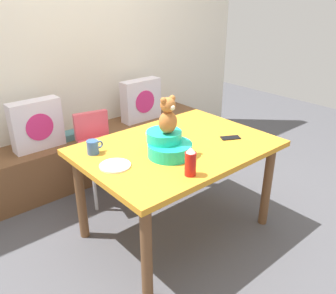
# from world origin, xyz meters

# --- Properties ---
(ground_plane) EXTENTS (8.00, 8.00, 0.00)m
(ground_plane) POSITION_xyz_m (0.00, 0.00, 0.00)
(ground_plane) COLOR #4C4C51
(back_wall) EXTENTS (4.40, 0.10, 2.60)m
(back_wall) POSITION_xyz_m (0.00, 1.51, 1.30)
(back_wall) COLOR silver
(back_wall) RESTS_ON ground_plane
(window_bench) EXTENTS (2.60, 0.44, 0.46)m
(window_bench) POSITION_xyz_m (0.00, 1.24, 0.23)
(window_bench) COLOR brown
(window_bench) RESTS_ON ground_plane
(pillow_floral_left) EXTENTS (0.44, 0.15, 0.44)m
(pillow_floral_left) POSITION_xyz_m (-0.55, 1.22, 0.68)
(pillow_floral_left) COLOR silver
(pillow_floral_left) RESTS_ON window_bench
(pillow_floral_right) EXTENTS (0.44, 0.15, 0.44)m
(pillow_floral_right) POSITION_xyz_m (0.58, 1.22, 0.68)
(pillow_floral_right) COLOR silver
(pillow_floral_right) RESTS_ON window_bench
(book_stack) EXTENTS (0.20, 0.14, 0.06)m
(book_stack) POSITION_xyz_m (-0.22, 1.24, 0.49)
(book_stack) COLOR teal
(book_stack) RESTS_ON window_bench
(dining_table) EXTENTS (1.38, 0.99, 0.74)m
(dining_table) POSITION_xyz_m (0.00, 0.00, 0.65)
(dining_table) COLOR orange
(dining_table) RESTS_ON ground_plane
(highchair) EXTENTS (0.38, 0.50, 0.79)m
(highchair) POSITION_xyz_m (-0.21, 0.81, 0.52)
(highchair) COLOR #D84C59
(highchair) RESTS_ON ground_plane
(infant_seat_teal) EXTENTS (0.30, 0.33, 0.16)m
(infant_seat_teal) POSITION_xyz_m (-0.15, -0.08, 0.81)
(infant_seat_teal) COLOR #1BC79E
(infant_seat_teal) RESTS_ON dining_table
(teddy_bear) EXTENTS (0.13, 0.12, 0.25)m
(teddy_bear) POSITION_xyz_m (-0.15, -0.08, 1.02)
(teddy_bear) COLOR #B36A31
(teddy_bear) RESTS_ON infant_seat_teal
(ketchup_bottle) EXTENTS (0.07, 0.07, 0.18)m
(ketchup_bottle) POSITION_xyz_m (-0.24, -0.38, 0.83)
(ketchup_bottle) COLOR red
(ketchup_bottle) RESTS_ON dining_table
(coffee_mug) EXTENTS (0.12, 0.08, 0.09)m
(coffee_mug) POSITION_xyz_m (-0.53, 0.27, 0.79)
(coffee_mug) COLOR #335999
(coffee_mug) RESTS_ON dining_table
(dinner_plate_near) EXTENTS (0.20, 0.20, 0.01)m
(dinner_plate_near) POSITION_xyz_m (0.03, 0.25, 0.75)
(dinner_plate_near) COLOR white
(dinner_plate_near) RESTS_ON dining_table
(dinner_plate_far) EXTENTS (0.20, 0.20, 0.01)m
(dinner_plate_far) POSITION_xyz_m (-0.52, 0.01, 0.75)
(dinner_plate_far) COLOR white
(dinner_plate_far) RESTS_ON dining_table
(cell_phone) EXTENTS (0.16, 0.13, 0.01)m
(cell_phone) POSITION_xyz_m (0.39, -0.17, 0.74)
(cell_phone) COLOR black
(cell_phone) RESTS_ON dining_table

